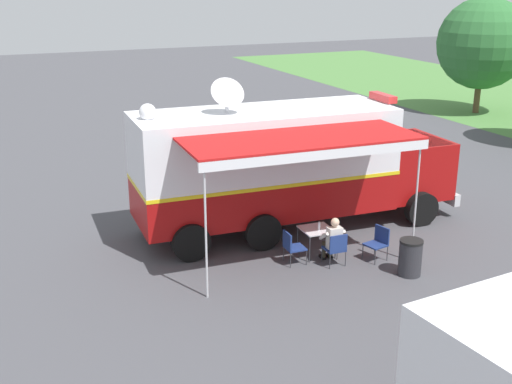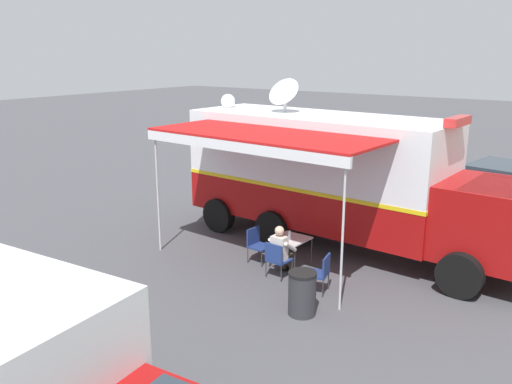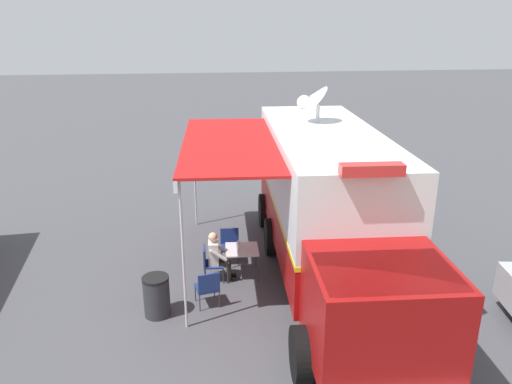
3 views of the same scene
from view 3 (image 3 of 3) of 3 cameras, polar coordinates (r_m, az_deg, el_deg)
The scene contains 10 objects.
ground_plane at distance 13.32m, azimuth 7.38°, elevation -7.86°, with size 100.00×100.00×0.00m, color #47474C.
lot_stripe at distance 13.82m, azimuth 15.92°, elevation -7.42°, with size 0.12×4.80×0.01m, color silver.
command_truck at distance 11.87m, azimuth 8.33°, elevation -1.13°, with size 5.11×9.59×4.53m.
folding_table at distance 12.21m, azimuth -1.63°, elevation -6.81°, with size 0.84×0.84×0.73m.
water_bottle at distance 12.12m, azimuth -2.07°, elevation -6.17°, with size 0.07×0.07×0.22m.
folding_chair_at_table at distance 12.14m, azimuth -5.37°, elevation -7.89°, with size 0.50×0.50×0.87m.
folding_chair_beside_table at distance 13.02m, azimuth -3.05°, elevation -5.86°, with size 0.50×0.50×0.87m.
folding_chair_spare_by_truck at distance 11.07m, azimuth -5.57°, elevation -10.75°, with size 0.57×0.57×0.87m.
seated_responder at distance 12.07m, azimuth -4.49°, elevation -7.28°, with size 0.67×0.57×1.25m.
trash_bin at distance 10.99m, azimuth -11.39°, elevation -11.67°, with size 0.57×0.57×0.91m.
Camera 3 is at (3.10, 11.47, 6.02)m, focal length 34.69 mm.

